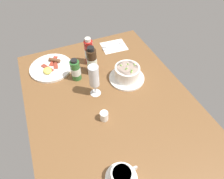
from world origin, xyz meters
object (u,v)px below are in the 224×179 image
cutlery_setting (113,46)px  sauce_bottle_green (76,70)px  creamer_jug (104,116)px  wine_glass (94,77)px  sauce_bottle_brown (92,62)px  breakfast_plate (51,67)px  porridge_bowl (127,73)px  coffee_cup (122,176)px  sauce_bottle_red (89,52)px

cutlery_setting → sauce_bottle_green: size_ratio=1.27×
creamer_jug → wine_glass: wine_glass is taller
sauce_bottle_brown → breakfast_plate: bearing=59.9°
porridge_bowl → cutlery_setting: porridge_bowl is taller
cutlery_setting → sauce_bottle_brown: bearing=131.6°
wine_glass → breakfast_plate: size_ratio=0.74×
sauce_bottle_brown → creamer_jug: bearing=170.2°
breakfast_plate → coffee_cup: bearing=-170.2°
sauce_bottle_brown → sauce_bottle_red: bearing=-7.8°
porridge_bowl → breakfast_plate: porridge_bowl is taller
cutlery_setting → coffee_cup: size_ratio=1.29×
sauce_bottle_green → breakfast_plate: size_ratio=0.54×
sauce_bottle_brown → sauce_bottle_red: sauce_bottle_brown is taller
sauce_bottle_green → sauce_bottle_red: (10.09, -11.36, 1.86)cm
cutlery_setting → sauce_bottle_brown: size_ratio=0.96×
porridge_bowl → sauce_bottle_green: size_ratio=1.49×
coffee_cup → creamer_jug: bearing=-7.6°
porridge_bowl → sauce_bottle_brown: bearing=51.6°
creamer_jug → sauce_bottle_brown: 34.28cm
wine_glass → cutlery_setting: bearing=-36.0°
sauce_bottle_green → porridge_bowl: bearing=-113.9°
cutlery_setting → coffee_cup: (-80.29, 30.84, 2.81)cm
creamer_jug → wine_glass: 19.67cm
sauce_bottle_green → sauce_bottle_brown: 10.39cm
cutlery_setting → coffee_cup: 86.06cm
cutlery_setting → breakfast_plate: size_ratio=0.68×
porridge_bowl → sauce_bottle_red: bearing=34.5°
coffee_cup → sauce_bottle_green: sauce_bottle_green is taller
sauce_bottle_green → sauce_bottle_brown: (1.15, -10.14, 1.97)cm
coffee_cup → wine_glass: bearing=-6.8°
coffee_cup → sauce_bottle_red: 71.33cm
creamer_jug → sauce_bottle_red: size_ratio=0.31×
sauce_bottle_green → wine_glass: bearing=-158.1°
wine_glass → sauce_bottle_brown: size_ratio=1.05×
cutlery_setting → sauce_bottle_green: (-20.05, 31.44, 6.00)cm
wine_glass → sauce_bottle_brown: wine_glass is taller
sauce_bottle_green → coffee_cup: bearing=-179.4°
porridge_bowl → sauce_bottle_red: sauce_bottle_red is taller
sauce_bottle_brown → breakfast_plate: size_ratio=0.71×
porridge_bowl → breakfast_plate: size_ratio=0.80×
coffee_cup → sauce_bottle_brown: (61.38, -9.54, 5.17)cm
wine_glass → sauce_bottle_red: (25.09, -5.33, -3.90)cm
wine_glass → sauce_bottle_green: size_ratio=1.39×
cutlery_setting → sauce_bottle_brown: (-18.91, 21.30, 7.97)cm
sauce_bottle_brown → wine_glass: bearing=165.7°
breakfast_plate → sauce_bottle_red: bearing=-99.6°
sauce_bottle_red → cutlery_setting: bearing=-63.6°
coffee_cup → porridge_bowl: bearing=-27.8°
coffee_cup → wine_glass: (45.24, -5.42, 8.96)cm
sauce_bottle_green → breakfast_plate: (14.09, 12.20, -5.35)cm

